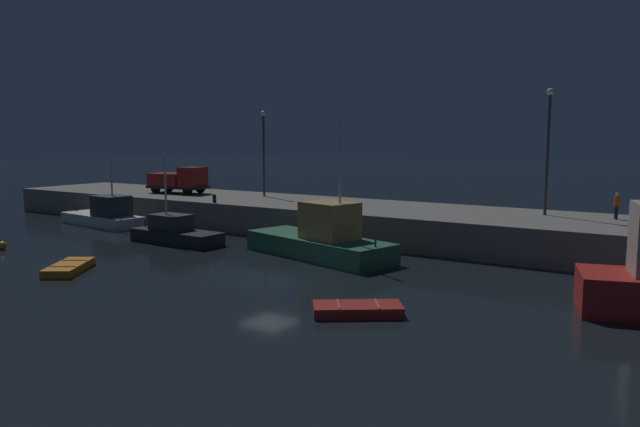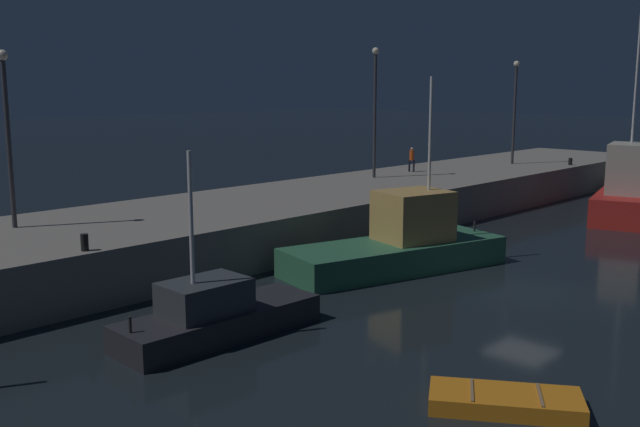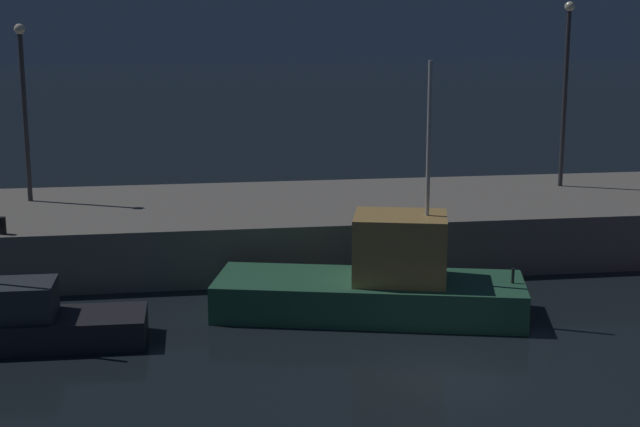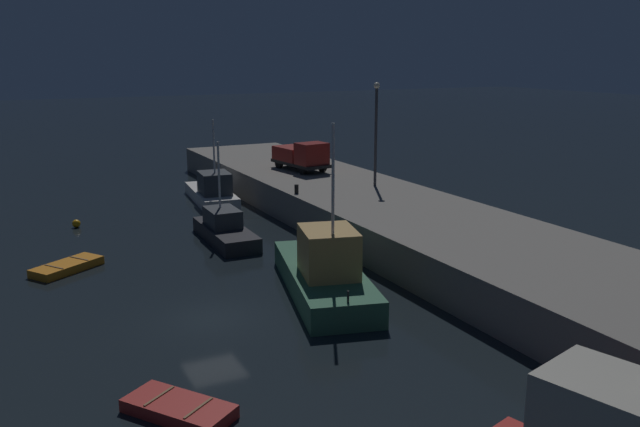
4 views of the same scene
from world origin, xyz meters
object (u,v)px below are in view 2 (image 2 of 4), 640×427
(lamp_post_west, at_px, (7,124))
(lamp_post_east, at_px, (375,103))
(fishing_boat_orange, at_px, (215,316))
(bollard_central, at_px, (85,242))
(lamp_post_central, at_px, (515,104))
(bollard_west, at_px, (570,161))
(dockworker, at_px, (412,158))
(fishing_boat_blue, at_px, (400,245))
(rowboat_white_mid, at_px, (505,401))
(fishing_boat_white, at_px, (629,194))

(lamp_post_west, relative_size, lamp_post_east, 0.89)
(fishing_boat_orange, height_order, bollard_central, fishing_boat_orange)
(lamp_post_central, bearing_deg, fishing_boat_orange, -165.03)
(bollard_west, bearing_deg, dockworker, 153.13)
(bollard_west, relative_size, bollard_central, 0.84)
(fishing_boat_blue, height_order, rowboat_white_mid, fishing_boat_blue)
(rowboat_white_mid, distance_m, bollard_central, 15.73)
(fishing_boat_white, distance_m, bollard_west, 9.57)
(fishing_boat_blue, height_order, lamp_post_east, lamp_post_east)
(fishing_boat_orange, xyz_separation_m, dockworker, (26.21, 11.90, 2.45))
(lamp_post_west, xyz_separation_m, lamp_post_central, (36.95, -2.26, 0.18))
(bollard_west, xyz_separation_m, bollard_central, (-39.34, -0.34, 0.05))
(lamp_post_east, xyz_separation_m, dockworker, (4.22, 0.18, -3.83))
(lamp_post_east, relative_size, bollard_central, 13.30)
(lamp_post_east, bearing_deg, bollard_west, -19.84)
(fishing_boat_blue, relative_size, bollard_west, 20.92)
(lamp_post_central, bearing_deg, dockworker, 165.79)
(rowboat_white_mid, height_order, bollard_central, bollard_central)
(fishing_boat_orange, relative_size, dockworker, 4.25)
(fishing_boat_white, distance_m, lamp_post_east, 16.73)
(fishing_boat_blue, relative_size, lamp_post_west, 1.48)
(lamp_post_west, bearing_deg, bollard_central, -91.10)
(dockworker, bearing_deg, lamp_post_central, -14.21)
(fishing_boat_orange, xyz_separation_m, bollard_west, (37.88, 5.99, 1.75))
(fishing_boat_orange, distance_m, dockworker, 28.89)
(lamp_post_west, bearing_deg, lamp_post_central, -3.49)
(bollard_central, bearing_deg, bollard_west, 0.50)
(dockworker, xyz_separation_m, bollard_west, (11.67, -5.91, -0.69))
(fishing_boat_white, height_order, bollard_central, fishing_boat_white)
(fishing_boat_white, bearing_deg, bollard_west, 46.97)
(fishing_boat_blue, xyz_separation_m, bollard_central, (-12.74, 4.40, 1.43))
(dockworker, bearing_deg, fishing_boat_white, -68.10)
(fishing_boat_orange, xyz_separation_m, lamp_post_west, (-1.34, 11.78, 5.80))
(rowboat_white_mid, distance_m, dockworker, 32.67)
(lamp_post_central, bearing_deg, fishing_boat_blue, -161.21)
(fishing_boat_white, distance_m, dockworker, 13.98)
(lamp_post_west, bearing_deg, fishing_boat_orange, -83.50)
(lamp_post_west, bearing_deg, fishing_boat_white, -21.28)
(lamp_post_east, distance_m, bollard_west, 17.48)
(lamp_post_central, bearing_deg, rowboat_white_mid, -150.56)
(rowboat_white_mid, xyz_separation_m, lamp_post_central, (33.83, 19.10, 6.49))
(lamp_post_west, distance_m, dockworker, 27.75)
(fishing_boat_orange, bearing_deg, bollard_central, 104.50)
(fishing_boat_white, xyz_separation_m, lamp_post_east, (-9.39, 12.69, 5.54))
(fishing_boat_blue, xyz_separation_m, lamp_post_central, (24.32, 8.27, 5.60))
(fishing_boat_white, xyz_separation_m, bollard_west, (6.49, 6.96, 1.02))
(lamp_post_west, xyz_separation_m, bollard_central, (-0.12, -6.13, -3.99))
(lamp_post_west, height_order, lamp_post_east, lamp_post_east)
(fishing_boat_white, relative_size, bollard_west, 23.76)
(fishing_boat_orange, height_order, lamp_post_west, lamp_post_west)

